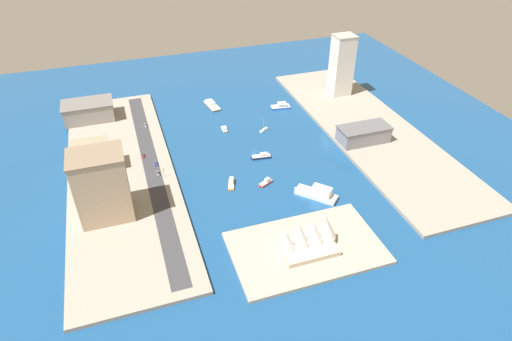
# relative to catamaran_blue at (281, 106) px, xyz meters

# --- Properties ---
(ground_plane) EXTENTS (440.00, 440.00, 0.00)m
(ground_plane) POSITION_rel_catamaran_blue_xyz_m (44.32, 60.20, -1.72)
(ground_plane) COLOR navy
(quay_west) EXTENTS (70.00, 240.00, 2.46)m
(quay_west) POSITION_rel_catamaran_blue_xyz_m (-52.58, 60.20, -0.49)
(quay_west) COLOR gray
(quay_west) RESTS_ON ground_plane
(quay_east) EXTENTS (70.00, 240.00, 2.46)m
(quay_east) POSITION_rel_catamaran_blue_xyz_m (141.23, 60.20, -0.49)
(quay_east) COLOR gray
(quay_east) RESTS_ON ground_plane
(peninsula_point) EXTENTS (83.44, 51.48, 2.00)m
(peninsula_point) POSITION_rel_catamaran_blue_xyz_m (49.38, 165.72, -0.72)
(peninsula_point) COLOR #A89E89
(peninsula_point) RESTS_ON ground_plane
(road_strip) EXTENTS (10.73, 228.00, 0.15)m
(road_strip) POSITION_rel_catamaran_blue_xyz_m (120.55, 60.20, 0.81)
(road_strip) COLOR #38383D
(road_strip) RESTS_ON quay_east
(catamaran_blue) EXTENTS (18.50, 9.85, 4.59)m
(catamaran_blue) POSITION_rel_catamaran_blue_xyz_m (0.00, 0.00, 0.00)
(catamaran_blue) COLOR blue
(catamaran_blue) RESTS_ON ground_plane
(barge_flat_brown) EXTENTS (11.65, 23.78, 3.13)m
(barge_flat_brown) POSITION_rel_catamaran_blue_xyz_m (56.96, -23.62, -0.58)
(barge_flat_brown) COLOR brown
(barge_flat_brown) RESTS_ON ground_plane
(ferry_white_commuter) EXTENTS (24.87, 25.82, 8.30)m
(ferry_white_commuter) POSITION_rel_catamaran_blue_xyz_m (23.21, 125.11, 1.36)
(ferry_white_commuter) COLOR silver
(ferry_white_commuter) RESTS_ON ground_plane
(patrol_launch_navy) EXTENTS (15.51, 6.34, 3.61)m
(patrol_launch_navy) POSITION_rel_catamaran_blue_xyz_m (42.55, 70.14, -0.42)
(patrol_launch_navy) COLOR #1E284C
(patrol_launch_navy) RESTS_ON ground_plane
(yacht_sleek_gray) EXTENTS (4.13, 10.25, 3.34)m
(yacht_sleek_gray) POSITION_rel_catamaran_blue_xyz_m (57.47, 22.46, -0.52)
(yacht_sleek_gray) COLOR #999EA3
(yacht_sleek_gray) RESTS_ON ground_plane
(tugboat_red) EXTENTS (11.16, 8.02, 3.66)m
(tugboat_red) POSITION_rel_catamaran_blue_xyz_m (50.10, 101.16, -0.49)
(tugboat_red) COLOR red
(tugboat_red) RESTS_ON ground_plane
(sailboat_small_white) EXTENTS (8.79, 5.65, 11.81)m
(sailboat_small_white) POSITION_rel_catamaran_blue_xyz_m (27.36, 33.36, -0.80)
(sailboat_small_white) COLOR white
(sailboat_small_white) RESTS_ON ground_plane
(water_taxi_orange) EXTENTS (7.39, 13.21, 3.61)m
(water_taxi_orange) POSITION_rel_catamaran_blue_xyz_m (72.29, 94.55, -0.39)
(water_taxi_orange) COLOR orange
(water_taxi_orange) RESTS_ON ground_plane
(carpark_squat_concrete) EXTENTS (40.34, 24.67, 15.09)m
(carpark_squat_concrete) POSITION_rel_catamaran_blue_xyz_m (159.20, -27.08, 8.31)
(carpark_squat_concrete) COLOR gray
(carpark_squat_concrete) RESTS_ON quay_east
(office_block_beige) EXTENTS (24.80, 16.76, 21.09)m
(office_block_beige) POSITION_rel_catamaran_blue_xyz_m (158.04, 50.58, 11.31)
(office_block_beige) COLOR #C6B793
(office_block_beige) RESTS_ON quay_east
(apartment_midrise_tan) EXTENTS (30.84, 24.24, 43.37)m
(apartment_midrise_tan) POSITION_rel_catamaran_blue_xyz_m (151.78, 103.17, 22.45)
(apartment_midrise_tan) COLOR tan
(apartment_midrise_tan) RESTS_ON quay_east
(warehouse_low_gray) EXTENTS (39.32, 18.63, 12.32)m
(warehouse_low_gray) POSITION_rel_catamaran_blue_xyz_m (-37.27, 76.07, 6.92)
(warehouse_low_gray) COLOR gray
(warehouse_low_gray) RESTS_ON quay_west
(hotel_broad_white) EXTENTS (18.38, 16.29, 53.93)m
(hotel_broad_white) POSITION_rel_catamaran_blue_xyz_m (-59.05, -5.96, 27.73)
(hotel_broad_white) COLOR silver
(hotel_broad_white) RESTS_ON quay_west
(pickup_red) EXTENTS (2.19, 5.06, 1.55)m
(pickup_red) POSITION_rel_catamaran_blue_xyz_m (124.53, 44.98, 1.64)
(pickup_red) COLOR black
(pickup_red) RESTS_ON road_strip
(sedan_silver) EXTENTS (1.99, 5.19, 1.66)m
(sedan_silver) POSITION_rel_catamaran_blue_xyz_m (117.52, 70.72, 1.69)
(sedan_silver) COLOR black
(sedan_silver) RESTS_ON road_strip
(hatchback_blue) EXTENTS (2.09, 4.85, 1.54)m
(hatchback_blue) POSITION_rel_catamaran_blue_xyz_m (116.95, 58.26, 1.65)
(hatchback_blue) COLOR black
(hatchback_blue) RESTS_ON road_strip
(van_white) EXTENTS (2.05, 4.70, 1.63)m
(van_white) POSITION_rel_catamaran_blue_xyz_m (117.23, 0.62, 1.68)
(van_white) COLOR black
(van_white) RESTS_ON road_strip
(traffic_light_waterfront) EXTENTS (0.36, 0.36, 6.50)m
(traffic_light_waterfront) POSITION_rel_catamaran_blue_xyz_m (113.80, 74.38, 5.08)
(traffic_light_waterfront) COLOR black
(traffic_light_waterfront) RESTS_ON quay_east
(opera_landmark) EXTENTS (35.00, 24.97, 22.32)m
(opera_landmark) POSITION_rel_catamaran_blue_xyz_m (48.72, 165.72, 8.31)
(opera_landmark) COLOR #BCAD93
(opera_landmark) RESTS_ON peninsula_point
(park_tree_cluster) EXTENTS (16.48, 14.48, 7.96)m
(park_tree_cluster) POSITION_rel_catamaran_blue_xyz_m (-48.29, 73.07, 5.72)
(park_tree_cluster) COLOR brown
(park_tree_cluster) RESTS_ON quay_west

